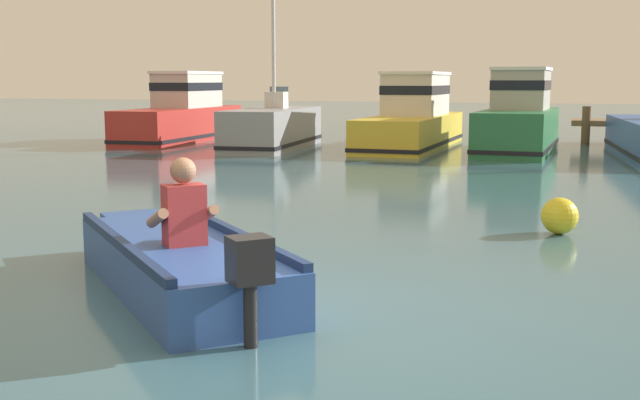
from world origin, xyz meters
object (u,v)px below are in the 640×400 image
rowboat_with_person (178,261)px  moored_boat_red (183,115)px  mooring_buoy (560,216)px  moored_boat_grey (273,129)px  moored_boat_yellow (413,119)px  moored_boat_green (519,120)px

rowboat_with_person → moored_boat_red: bearing=118.8°
moored_boat_red → mooring_buoy: 16.34m
moored_boat_grey → mooring_buoy: 12.72m
rowboat_with_person → moored_boat_yellow: 15.53m
moored_boat_red → mooring_buoy: moored_boat_red is taller
moored_boat_grey → moored_boat_green: 6.45m
rowboat_with_person → mooring_buoy: (3.07, 3.74, -0.03)m
rowboat_with_person → moored_boat_green: moored_boat_green is taller
moored_boat_green → rowboat_with_person: bearing=-96.1°
moored_boat_yellow → moored_boat_green: moored_boat_green is taller
moored_boat_yellow → rowboat_with_person: bearing=-85.0°
rowboat_with_person → moored_boat_grey: moored_boat_grey is taller
moored_boat_red → moored_boat_grey: moored_boat_grey is taller
rowboat_with_person → moored_boat_yellow: moored_boat_yellow is taller
rowboat_with_person → moored_boat_grey: 14.55m
mooring_buoy → moored_boat_grey: bearing=128.2°
moored_boat_yellow → mooring_buoy: size_ratio=14.09×
rowboat_with_person → moored_boat_red: (-8.42, 15.34, 0.53)m
moored_boat_red → moored_boat_yellow: bearing=0.9°
moored_boat_red → moored_boat_yellow: size_ratio=0.96×
moored_boat_grey → moored_boat_yellow: 3.87m
moored_boat_grey → moored_boat_green: moored_boat_grey is taller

